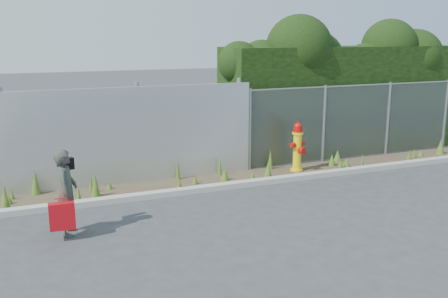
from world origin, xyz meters
TOP-DOWN VIEW (x-y plane):
  - ground at (0.00, 0.00)m, footprint 80.00×80.00m
  - curb at (0.00, 1.80)m, footprint 16.00×0.22m
  - weed_strip at (-0.52, 2.44)m, footprint 16.00×1.21m
  - corrugated_fence at (-3.25, 3.01)m, footprint 8.50×0.21m
  - chainlink_fence at (4.25, 3.00)m, footprint 6.50×0.07m
  - hedge at (4.48, 4.02)m, footprint 7.56×1.93m
  - fire_hydrant at (2.08, 2.43)m, footprint 0.42×0.38m
  - woman at (-3.55, 0.46)m, footprint 0.47×0.61m
  - red_tote_bag at (-3.66, 0.17)m, footprint 0.41×0.15m
  - black_shoulder_bag at (-3.51, 0.69)m, footprint 0.27×0.11m

SIDE VIEW (x-z plane):
  - ground at x=0.00m, z-range 0.00..0.00m
  - curb at x=0.00m, z-range 0.00..0.12m
  - weed_strip at x=-0.52m, z-range -0.15..0.39m
  - red_tote_bag at x=-3.66m, z-range 0.16..0.70m
  - fire_hydrant at x=2.08m, z-range -0.02..1.24m
  - woman at x=-3.55m, z-range 0.00..1.48m
  - chainlink_fence at x=4.25m, z-range 0.01..2.06m
  - corrugated_fence at x=-3.25m, z-range -0.05..2.25m
  - black_shoulder_bag at x=-3.51m, z-range 1.07..1.27m
  - hedge at x=4.48m, z-range 0.10..3.96m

